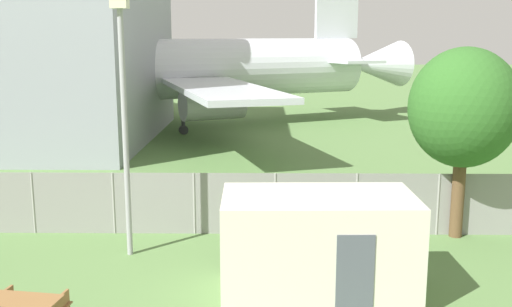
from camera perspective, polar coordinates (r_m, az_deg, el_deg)
The scene contains 5 objects.
perimeter_fence at distance 18.96m, azimuth -5.90°, elevation -4.76°, with size 56.07×0.07×1.97m.
airplane at distance 39.71m, azimuth -9.61°, elevation 7.81°, with size 36.94×29.85×11.84m.
portable_cabin at distance 14.52m, azimuth 5.92°, elevation -8.74°, with size 4.60×2.60×2.49m.
tree_near_hangar at distance 19.05m, azimuth 19.18°, elevation 4.07°, with size 3.30×3.30×5.86m.
light_mast at distance 16.79m, azimuth -12.49°, elevation 5.07°, with size 0.44×0.44×7.24m.
Camera 1 is at (2.18, -8.16, 6.20)m, focal length 42.00 mm.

